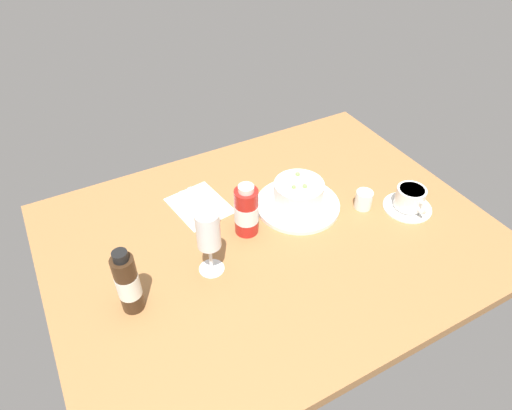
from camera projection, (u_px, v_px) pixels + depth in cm
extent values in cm
cube|color=#9E6B3D|center=(271.00, 238.00, 116.34)|extent=(110.00, 84.00, 3.00)
cylinder|color=white|center=(298.00, 205.00, 123.07)|extent=(22.77, 22.77, 1.20)
cylinder|color=white|center=(299.00, 193.00, 120.50)|extent=(13.31, 13.31, 6.70)
cylinder|color=beige|center=(299.00, 186.00, 118.84)|extent=(11.45, 11.45, 1.60)
sphere|color=#77AE57|center=(305.00, 186.00, 117.41)|extent=(1.10, 1.10, 1.10)
sphere|color=#77AE57|center=(298.00, 174.00, 121.18)|extent=(1.23, 1.23, 1.23)
sphere|color=#77AE57|center=(305.00, 187.00, 117.17)|extent=(1.15, 1.15, 1.15)
sphere|color=#77AE57|center=(294.00, 187.00, 116.98)|extent=(1.08, 1.08, 1.08)
cube|color=white|center=(200.00, 205.00, 123.60)|extent=(15.68, 18.35, 0.30)
cube|color=silver|center=(202.00, 201.00, 124.44)|extent=(3.24, 14.02, 0.50)
cube|color=silver|center=(214.00, 217.00, 119.24)|extent=(2.70, 3.88, 0.40)
cube|color=silver|center=(193.00, 204.00, 123.43)|extent=(2.89, 13.01, 0.50)
ellipsoid|color=silver|center=(203.00, 219.00, 118.73)|extent=(2.40, 4.00, 0.60)
cylinder|color=white|center=(407.00, 207.00, 122.68)|extent=(12.95, 12.95, 0.90)
cylinder|color=white|center=(410.00, 197.00, 120.56)|extent=(7.75, 7.75, 5.62)
cylinder|color=#331912|center=(412.00, 191.00, 119.05)|extent=(6.59, 6.59, 1.00)
torus|color=white|center=(422.00, 208.00, 116.98)|extent=(1.11, 3.66, 3.60)
cylinder|color=white|center=(364.00, 200.00, 121.63)|extent=(4.52, 4.52, 5.14)
cone|color=white|center=(359.00, 197.00, 119.49)|extent=(2.34, 1.79, 2.30)
cylinder|color=white|center=(212.00, 268.00, 106.24)|extent=(5.99, 5.99, 0.40)
cylinder|color=white|center=(211.00, 257.00, 103.62)|extent=(0.80, 0.80, 7.66)
cylinder|color=white|center=(208.00, 230.00, 98.09)|extent=(5.45, 5.45, 9.31)
cylinder|color=beige|center=(208.00, 234.00, 99.00)|extent=(4.47, 4.47, 5.58)
cylinder|color=#382314|center=(128.00, 284.00, 93.45)|extent=(4.82, 4.82, 14.84)
cylinder|color=white|center=(128.00, 285.00, 93.65)|extent=(4.92, 4.92, 5.64)
cylinder|color=black|center=(120.00, 256.00, 87.96)|extent=(3.13, 3.13, 2.02)
cylinder|color=#B21E19|center=(246.00, 212.00, 112.01)|extent=(6.00, 6.00, 13.04)
cylinder|color=white|center=(246.00, 212.00, 112.18)|extent=(6.12, 6.12, 4.95)
cylinder|color=silver|center=(246.00, 189.00, 107.29)|extent=(3.90, 3.90, 1.47)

